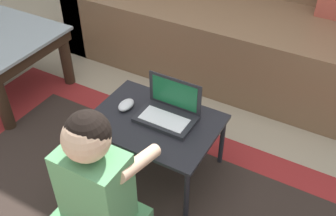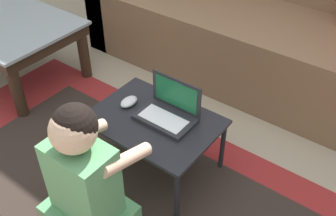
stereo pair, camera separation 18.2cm
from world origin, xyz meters
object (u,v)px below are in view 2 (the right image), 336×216
at_px(couch, 251,28).
at_px(computer_mouse, 129,102).
at_px(laptop, 168,113).
at_px(coffee_table, 9,30).
at_px(laptop_desk, 154,124).
at_px(person_seated, 85,182).

xyz_separation_m(couch, computer_mouse, (-0.10, -1.11, 0.02)).
bearing_deg(couch, laptop, -83.66).
distance_m(coffee_table, laptop, 1.32).
distance_m(couch, computer_mouse, 1.11).
bearing_deg(computer_mouse, coffee_table, 175.01).
xyz_separation_m(laptop, computer_mouse, (-0.22, -0.03, -0.02)).
distance_m(laptop, computer_mouse, 0.22).
relative_size(couch, coffee_table, 2.47).
distance_m(laptop_desk, laptop, 0.09).
xyz_separation_m(couch, laptop, (0.12, -1.08, 0.04)).
relative_size(laptop_desk, person_seated, 0.87).
bearing_deg(laptop, person_seated, -93.93).
height_order(couch, person_seated, couch).
bearing_deg(computer_mouse, laptop_desk, -5.63).
height_order(coffee_table, person_seated, person_seated).
height_order(coffee_table, computer_mouse, coffee_table).
distance_m(computer_mouse, person_seated, 0.51).
relative_size(coffee_table, person_seated, 1.26).
height_order(coffee_table, laptop_desk, coffee_table).
relative_size(couch, computer_mouse, 21.41).
relative_size(computer_mouse, person_seated, 0.15).
xyz_separation_m(coffee_table, computer_mouse, (1.10, -0.10, -0.00)).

